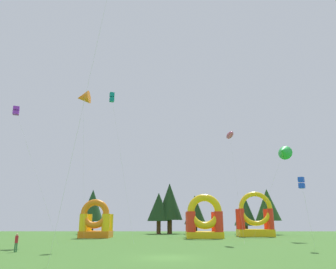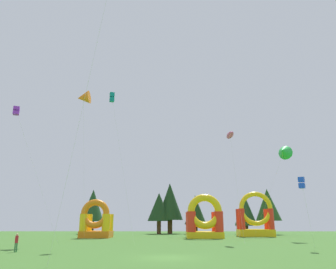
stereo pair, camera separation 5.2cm
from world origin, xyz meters
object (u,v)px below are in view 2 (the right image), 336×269
kite_green_delta (284,151)px  kite_orange_delta (83,98)px  kite_pink_parafoil (230,135)px  kite_teal_box (112,98)px  inflatable_yellow_castle (96,224)px  kite_blue_box (302,183)px  kite_purple_box (16,111)px  inflatable_blue_arch (255,220)px  inflatable_orange_dome (204,222)px  person_midfield (17,241)px

kite_green_delta → kite_orange_delta: bearing=-170.1°
kite_pink_parafoil → kite_green_delta: kite_pink_parafoil is taller
kite_teal_box → inflatable_yellow_castle: 22.49m
kite_blue_box → kite_orange_delta: size_ratio=0.33×
kite_purple_box → inflatable_blue_arch: kite_purple_box is taller
kite_orange_delta → inflatable_orange_dome: kite_orange_delta is taller
kite_blue_box → kite_orange_delta: bearing=157.3°
kite_orange_delta → kite_pink_parafoil: bearing=1.0°
kite_pink_parafoil → kite_blue_box: size_ratio=2.12×
kite_pink_parafoil → inflatable_blue_arch: size_ratio=1.96×
kite_green_delta → kite_orange_delta: (-29.85, -5.24, 6.86)m
kite_teal_box → kite_orange_delta: (-5.19, 5.55, 2.16)m
kite_pink_parafoil → kite_purple_box: bearing=-164.8°
kite_pink_parafoil → kite_orange_delta: kite_orange_delta is taller
person_midfield → inflatable_orange_dome: inflatable_orange_dome is taller
kite_green_delta → kite_orange_delta: size_ratio=0.67×
inflatable_blue_arch → kite_teal_box: bearing=-137.5°
kite_teal_box → kite_orange_delta: size_ratio=0.88×
kite_blue_box → kite_purple_box: bearing=173.1°
kite_blue_box → person_midfield: kite_blue_box is taller
kite_orange_delta → inflatable_yellow_castle: kite_orange_delta is taller
kite_green_delta → kite_blue_box: kite_green_delta is taller
person_midfield → kite_orange_delta: bearing=-142.9°
inflatable_yellow_castle → inflatable_blue_arch: bearing=9.5°
kite_pink_parafoil → inflatable_yellow_castle: bearing=154.4°
kite_pink_parafoil → kite_green_delta: size_ratio=1.05×
inflatable_blue_arch → inflatable_yellow_castle: bearing=-170.5°
kite_green_delta → kite_purple_box: bearing=-161.3°
kite_green_delta → kite_orange_delta: kite_orange_delta is taller
kite_orange_delta → inflatable_orange_dome: (17.80, 9.22, -17.34)m
kite_teal_box → kite_green_delta: size_ratio=1.30×
kite_orange_delta → inflatable_yellow_castle: 20.33m
kite_pink_parafoil → inflatable_blue_arch: 19.34m
kite_blue_box → inflatable_blue_arch: (1.37, 25.36, -3.65)m
kite_green_delta → inflatable_orange_dome: 16.46m
kite_teal_box → kite_blue_box: bearing=-14.2°
kite_blue_box → kite_pink_parafoil: bearing=113.8°
kite_pink_parafoil → inflatable_blue_arch: bearing=66.1°
kite_pink_parafoil → person_midfield: bearing=-146.8°
kite_purple_box → kite_orange_delta: size_ratio=0.77×
kite_purple_box → kite_orange_delta: 10.14m
inflatable_orange_dome → inflatable_yellow_castle: bearing=177.0°
person_midfield → kite_purple_box: bearing=-103.5°
kite_pink_parafoil → kite_orange_delta: 21.58m
kite_green_delta → inflatable_blue_arch: bearing=106.1°
inflatable_yellow_castle → inflatable_blue_arch: inflatable_blue_arch is taller
person_midfield → kite_pink_parafoil: bearing=164.7°
kite_blue_box → inflatable_orange_dome: kite_blue_box is taller
kite_teal_box → inflatable_blue_arch: kite_teal_box is taller
kite_teal_box → inflatable_yellow_castle: size_ratio=3.07×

